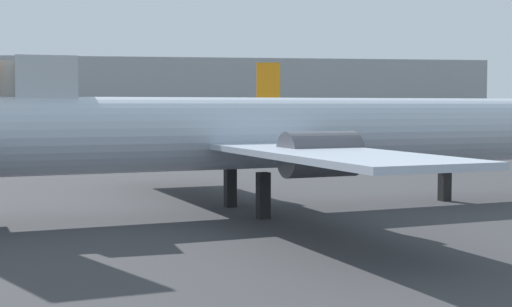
# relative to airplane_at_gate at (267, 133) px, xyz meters

# --- Properties ---
(airplane_at_gate) EXTENTS (35.73, 29.05, 11.35)m
(airplane_at_gate) POSITION_rel_airplane_at_gate_xyz_m (0.00, 0.00, 0.00)
(airplane_at_gate) COLOR #B2BCCC
(airplane_at_gate) RESTS_ON ground_plane
(airplane_far_left) EXTENTS (24.67, 18.63, 9.16)m
(airplane_far_left) POSITION_rel_airplane_at_gate_xyz_m (16.04, 43.13, -0.65)
(airplane_far_left) COLOR silver
(airplane_far_left) RESTS_ON ground_plane
(terminal_building) EXTENTS (94.40, 18.49, 12.64)m
(terminal_building) POSITION_rel_airplane_at_gate_xyz_m (8.15, 101.50, 2.78)
(terminal_building) COLOR #999EA3
(terminal_building) RESTS_ON ground_plane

